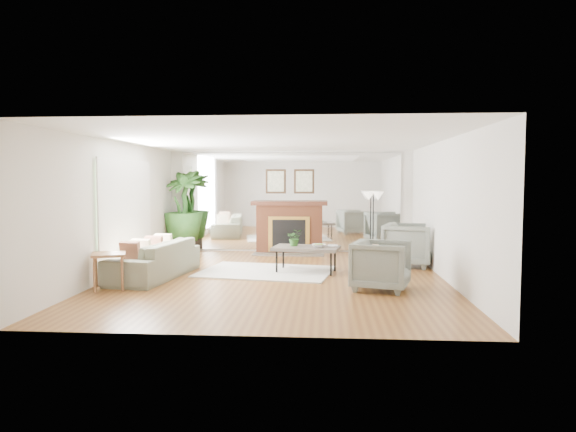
# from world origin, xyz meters

# --- Properties ---
(ground) EXTENTS (7.00, 7.00, 0.00)m
(ground) POSITION_xyz_m (0.00, 0.00, 0.00)
(ground) COLOR brown
(ground) RESTS_ON ground
(wall_left) EXTENTS (0.02, 7.00, 2.50)m
(wall_left) POSITION_xyz_m (-2.99, 0.00, 1.25)
(wall_left) COLOR silver
(wall_left) RESTS_ON ground
(wall_right) EXTENTS (0.02, 7.00, 2.50)m
(wall_right) POSITION_xyz_m (2.99, 0.00, 1.25)
(wall_right) COLOR silver
(wall_right) RESTS_ON ground
(wall_back) EXTENTS (6.00, 0.02, 2.50)m
(wall_back) POSITION_xyz_m (0.00, 3.49, 1.25)
(wall_back) COLOR silver
(wall_back) RESTS_ON ground
(mirror_panel) EXTENTS (5.40, 0.04, 2.40)m
(mirror_panel) POSITION_xyz_m (0.00, 3.47, 1.25)
(mirror_panel) COLOR silver
(mirror_panel) RESTS_ON wall_back
(window_panel) EXTENTS (0.04, 2.40, 1.50)m
(window_panel) POSITION_xyz_m (-2.96, 0.40, 1.35)
(window_panel) COLOR #B2E09E
(window_panel) RESTS_ON wall_left
(fireplace) EXTENTS (1.85, 0.83, 2.05)m
(fireplace) POSITION_xyz_m (0.00, 3.26, 0.66)
(fireplace) COLOR brown
(fireplace) RESTS_ON ground
(area_rug) EXTENTS (2.73, 2.15, 0.03)m
(area_rug) POSITION_xyz_m (-0.27, 0.57, 0.01)
(area_rug) COLOR beige
(area_rug) RESTS_ON ground
(coffee_table) EXTENTS (1.35, 0.92, 0.50)m
(coffee_table) POSITION_xyz_m (0.51, 0.61, 0.46)
(coffee_table) COLOR #5B5248
(coffee_table) RESTS_ON ground
(sofa) EXTENTS (1.18, 2.37, 0.66)m
(sofa) POSITION_xyz_m (-2.25, -0.08, 0.33)
(sofa) COLOR slate
(sofa) RESTS_ON ground
(armchair_back) EXTENTS (1.22, 1.20, 0.90)m
(armchair_back) POSITION_xyz_m (2.60, 1.50, 0.45)
(armchair_back) COLOR gray
(armchair_back) RESTS_ON ground
(armchair_front) EXTENTS (1.09, 1.08, 0.81)m
(armchair_front) POSITION_xyz_m (1.78, -0.88, 0.40)
(armchair_front) COLOR gray
(armchair_front) RESTS_ON ground
(side_table) EXTENTS (0.67, 0.67, 0.59)m
(side_table) POSITION_xyz_m (-2.65, -1.15, 0.50)
(side_table) COLOR #9B633E
(side_table) RESTS_ON ground
(potted_ficus) EXTENTS (1.21, 1.21, 2.02)m
(potted_ficus) POSITION_xyz_m (-2.60, 3.10, 1.08)
(potted_ficus) COLOR #29231E
(potted_ficus) RESTS_ON ground
(floor_lamp) EXTENTS (0.49, 0.27, 1.50)m
(floor_lamp) POSITION_xyz_m (2.01, 3.10, 1.28)
(floor_lamp) COLOR black
(floor_lamp) RESTS_ON ground
(tabletop_plant) EXTENTS (0.33, 0.30, 0.33)m
(tabletop_plant) POSITION_xyz_m (0.28, 0.69, 0.66)
(tabletop_plant) COLOR #376726
(tabletop_plant) RESTS_ON coffee_table
(fruit_bowl) EXTENTS (0.30, 0.30, 0.06)m
(fruit_bowl) POSITION_xyz_m (0.75, 0.53, 0.53)
(fruit_bowl) COLOR #9B633E
(fruit_bowl) RESTS_ON coffee_table
(book) EXTENTS (0.19, 0.26, 0.02)m
(book) POSITION_xyz_m (0.93, 0.71, 0.51)
(book) COLOR #9B633E
(book) RESTS_ON coffee_table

